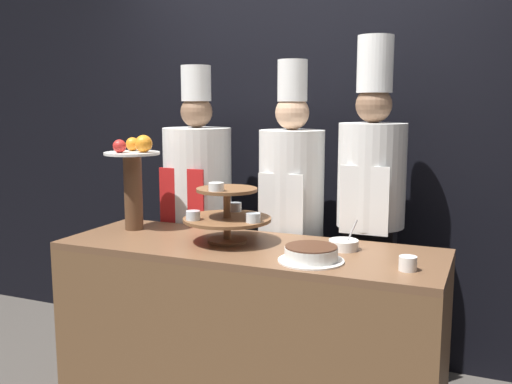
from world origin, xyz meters
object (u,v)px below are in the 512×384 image
Objects in this scene: chef_center_left at (291,208)px; fruit_pedestal at (133,174)px; cup_white at (408,263)px; chef_left at (198,203)px; cake_round at (311,254)px; chef_center_right at (371,203)px; serving_bowl_far at (344,245)px; tiered_stand at (227,213)px.

fruit_pedestal is at bearing -149.30° from chef_center_left.
fruit_pedestal is at bearing 171.65° from cup_white.
chef_left is at bearing 153.72° from cup_white.
cake_round is 1.16m from chef_left.
chef_center_left reaches higher than chef_left.
chef_center_left is 0.94× the size of chef_center_right.
fruit_pedestal is at bearing -179.41° from serving_bowl_far.
serving_bowl_far is (1.17, 0.01, -0.28)m from fruit_pedestal.
tiered_stand is at bearing -6.77° from fruit_pedestal.
tiered_stand is 0.92m from cup_white.
chef_center_left is 0.45m from chef_center_right.
chef_center_left is (0.75, 0.45, -0.21)m from fruit_pedestal.
chef_center_left reaches higher than cake_round.
cake_round is 0.41m from cup_white.
chef_left is (-0.45, 0.52, -0.06)m from tiered_stand.
tiered_stand is 0.62m from fruit_pedestal.
cup_white is 0.50× the size of serving_bowl_far.
tiered_stand is 2.94× the size of serving_bowl_far.
serving_bowl_far is at bearing -46.18° from chef_center_left.
cake_round is (1.09, -0.24, -0.27)m from fruit_pedestal.
chef_center_left is (-0.42, 0.43, 0.07)m from serving_bowl_far.
fruit_pedestal is 0.29× the size of chef_center_left.
serving_bowl_far is (0.57, 0.08, -0.13)m from tiered_stand.
fruit_pedestal is 0.90m from chef_center_left.
fruit_pedestal is 0.27× the size of chef_center_right.
tiered_stand is 0.68m from chef_left.
chef_left is (-0.94, 0.69, 0.05)m from cake_round.
tiered_stand is 0.24× the size of chef_center_left.
cake_round reaches higher than cup_white.
chef_center_right is (0.03, 0.43, 0.13)m from serving_bowl_far.
chef_center_left reaches higher than cup_white.
tiered_stand reaches higher than cup_white.
cake_round is 3.91× the size of cup_white.
cup_white is at bearing -41.74° from chef_center_left.
chef_left reaches higher than tiered_stand.
fruit_pedestal is 1.20m from serving_bowl_far.
serving_bowl_far is 0.08× the size of chef_left.
chef_center_left is (0.16, 0.52, -0.05)m from tiered_stand.
chef_center_right is at bearing 20.36° from fruit_pedestal.
serving_bowl_far is at bearing -23.07° from chef_left.
chef_center_right is at bearing 0.01° from chef_left.
tiered_stand is at bearing -171.80° from serving_bowl_far.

